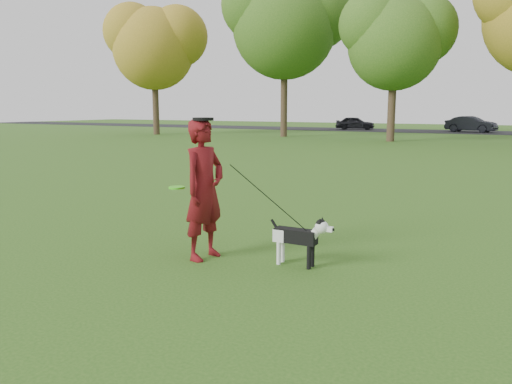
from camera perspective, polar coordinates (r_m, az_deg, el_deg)
The scene contains 8 objects.
ground at distance 7.08m, azimuth -0.44°, elevation -7.74°, with size 120.00×120.00×0.00m, color #285116.
road at distance 46.10m, azimuth 24.08°, elevation 6.24°, with size 120.00×7.00×0.02m, color black.
man at distance 6.98m, azimuth -5.93°, elevation 0.29°, with size 0.72×0.47×1.97m, color #5F0D10.
dog at distance 6.71m, azimuth 5.11°, elevation -4.96°, with size 0.92×0.18×0.70m.
car_left at distance 48.01m, azimuth 11.27°, elevation 7.74°, with size 1.43×3.56×1.21m, color black.
car_mid at distance 46.12m, azimuth 23.36°, elevation 7.13°, with size 1.41×4.04×1.33m, color black.
man_held_items at distance 6.61m, azimuth 1.46°, elevation -0.70°, with size 2.00×0.48×1.51m.
tree_row at distance 32.77m, azimuth 20.53°, elevation 18.39°, with size 51.74×8.86×12.01m.
Camera 1 is at (3.21, -5.94, 2.12)m, focal length 35.00 mm.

